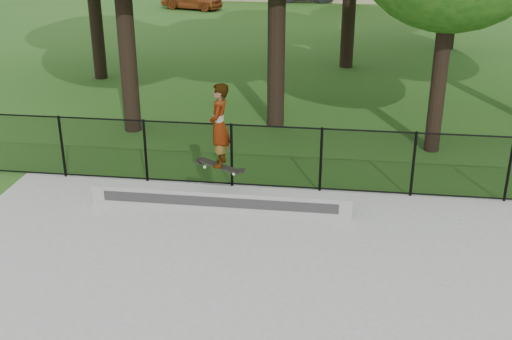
# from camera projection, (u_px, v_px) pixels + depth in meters

# --- Properties ---
(grind_ledge) EXTENTS (5.51, 0.40, 0.44)m
(grind_ledge) POSITION_uv_depth(u_px,v_px,m) (221.00, 199.00, 13.51)
(grind_ledge) COLOR #A1A29D
(grind_ledge) RESTS_ON concrete_slab
(skater_airborne) EXTENTS (0.81, 0.63, 1.93)m
(skater_airborne) POSITION_uv_depth(u_px,v_px,m) (219.00, 127.00, 12.84)
(skater_airborne) COLOR black
(skater_airborne) RESTS_ON ground
(chainlink_fence) EXTENTS (16.06, 0.06, 1.50)m
(chainlink_fence) POSITION_uv_depth(u_px,v_px,m) (321.00, 160.00, 14.14)
(chainlink_fence) COLOR black
(chainlink_fence) RESTS_ON concrete_slab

